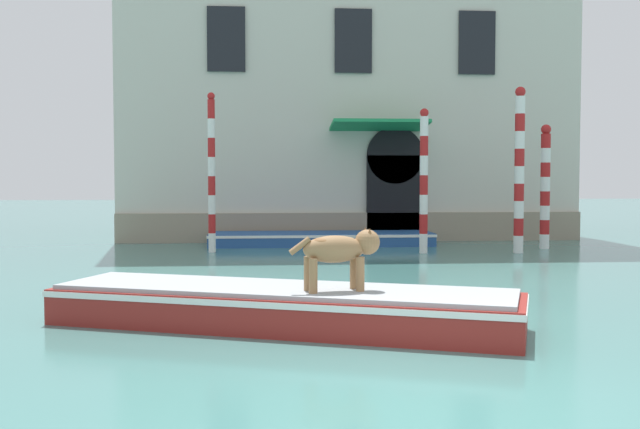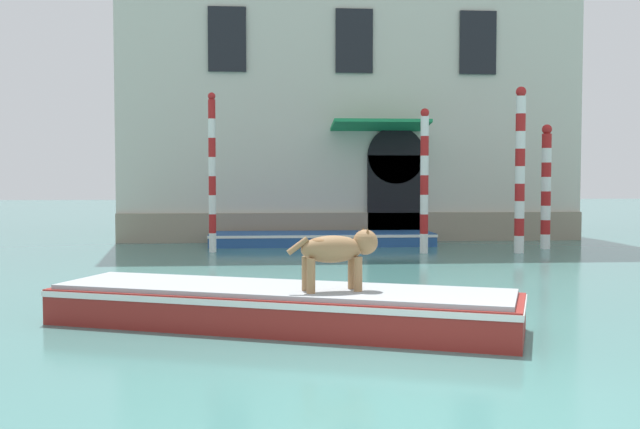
# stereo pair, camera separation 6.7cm
# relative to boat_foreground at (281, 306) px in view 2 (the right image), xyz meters

# --- Properties ---
(ground_plane) EXTENTS (120.00, 120.00, 0.00)m
(ground_plane) POSITION_rel_boat_foreground_xyz_m (1.04, -3.58, -0.30)
(ground_plane) COLOR #427A75
(palazzo_left) EXTENTS (14.77, 7.40, 15.18)m
(palazzo_left) POSITION_rel_boat_foreground_xyz_m (2.63, 16.28, 7.28)
(palazzo_left) COLOR beige
(palazzo_left) RESTS_ON ground_plane
(boat_foreground) EXTENTS (6.63, 3.85, 0.55)m
(boat_foreground) POSITION_rel_boat_foreground_xyz_m (0.00, 0.00, 0.00)
(boat_foreground) COLOR maroon
(boat_foreground) RESTS_ON ground_plane
(dog_on_deck) EXTENTS (1.23, 0.52, 0.83)m
(dog_on_deck) POSITION_rel_boat_foreground_xyz_m (0.75, -0.40, 0.80)
(dog_on_deck) COLOR #997047
(dog_on_deck) RESTS_ON boat_foreground
(boat_moored_near_palazzo) EXTENTS (6.69, 1.68, 0.38)m
(boat_moored_near_palazzo) POSITION_rel_boat_foreground_xyz_m (1.52, 12.10, -0.09)
(boat_moored_near_palazzo) COLOR #234C8C
(boat_moored_near_palazzo) RESTS_ON ground_plane
(mooring_pole_0) EXTENTS (0.28, 0.28, 3.53)m
(mooring_pole_0) POSITION_rel_boat_foreground_xyz_m (7.81, 10.57, 1.49)
(mooring_pole_0) COLOR white
(mooring_pole_0) RESTS_ON ground_plane
(mooring_pole_1) EXTENTS (0.21, 0.21, 4.32)m
(mooring_pole_1) POSITION_rel_boat_foreground_xyz_m (-1.60, 10.29, 1.88)
(mooring_pole_1) COLOR white
(mooring_pole_1) RESTS_ON ground_plane
(mooring_pole_2) EXTENTS (0.23, 0.23, 3.87)m
(mooring_pole_2) POSITION_rel_boat_foreground_xyz_m (4.08, 9.58, 1.66)
(mooring_pole_2) COLOR white
(mooring_pole_2) RESTS_ON ground_plane
(mooring_pole_3) EXTENTS (0.27, 0.27, 4.45)m
(mooring_pole_3) POSITION_rel_boat_foreground_xyz_m (6.64, 9.41, 1.95)
(mooring_pole_3) COLOR white
(mooring_pole_3) RESTS_ON ground_plane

